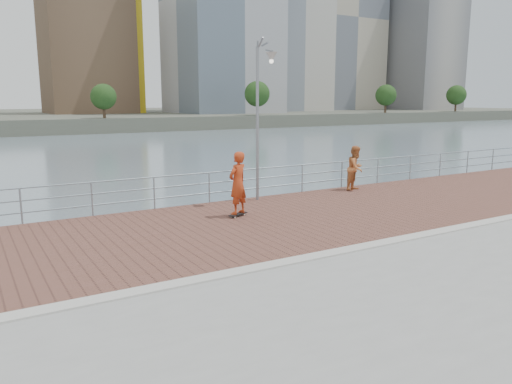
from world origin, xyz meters
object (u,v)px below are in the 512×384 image
bystander (356,168)px  skateboarder (238,183)px  guardrail (182,187)px  street_lamp (263,92)px

bystander → skateboarder: bearing=172.2°
guardrail → street_lamp: (2.74, -0.90, 3.22)m
skateboarder → street_lamp: bearing=-164.0°
street_lamp → skateboarder: street_lamp is taller
guardrail → skateboarder: skateboarder is taller
guardrail → bystander: bearing=-6.2°
guardrail → skateboarder: (0.86, -2.43, 0.40)m
street_lamp → guardrail: bearing=161.8°
street_lamp → skateboarder: (-1.88, -1.53, -2.82)m
street_lamp → bystander: bearing=1.4°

